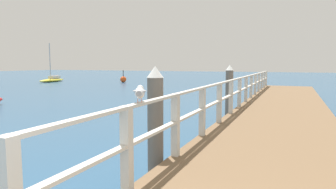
{
  "coord_description": "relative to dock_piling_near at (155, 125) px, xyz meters",
  "views": [
    {
      "loc": [
        0.36,
        -0.58,
        2.1
      ],
      "look_at": [
        -2.7,
        6.48,
        1.3
      ],
      "focal_mm": 31.19,
      "sensor_mm": 36.0,
      "label": 1
    }
  ],
  "objects": [
    {
      "name": "pier_deck",
      "position": [
        1.85,
        7.09,
        -0.78
      ],
      "size": [
        3.09,
        22.09,
        0.53
      ],
      "primitive_type": "cube",
      "color": "brown",
      "rests_on": "ground_plane"
    },
    {
      "name": "dock_piling_near",
      "position": [
        0.0,
        0.0,
        0.0
      ],
      "size": [
        0.29,
        0.29,
        2.07
      ],
      "color": "#6B6056",
      "rests_on": "ground_plane"
    },
    {
      "name": "dock_piling_far",
      "position": [
        0.0,
        6.32,
        0.0
      ],
      "size": [
        0.29,
        0.29,
        2.07
      ],
      "color": "#6B6056",
      "rests_on": "ground_plane"
    },
    {
      "name": "channel_buoy",
      "position": [
        -15.8,
        24.13,
        -0.69
      ],
      "size": [
        0.7,
        0.7,
        1.4
      ],
      "color": "#E54C19",
      "rests_on": "ground_plane"
    },
    {
      "name": "seagull_foreground",
      "position": [
        0.38,
        -1.24,
        0.7
      ],
      "size": [
        0.26,
        0.45,
        0.21
      ],
      "rotation": [
        0.0,
        0.0,
        0.46
      ],
      "color": "white",
      "rests_on": "pier_railing"
    },
    {
      "name": "pier_railing",
      "position": [
        0.38,
        7.09,
        0.15
      ],
      "size": [
        0.12,
        20.61,
        1.08
      ],
      "color": "beige",
      "rests_on": "pier_deck"
    },
    {
      "name": "boat_0",
      "position": [
        -24.04,
        21.64,
        -0.76
      ],
      "size": [
        1.66,
        4.17,
        4.51
      ],
      "rotation": [
        0.0,
        0.0,
        3.27
      ],
      "color": "gold",
      "rests_on": "ground_plane"
    }
  ]
}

